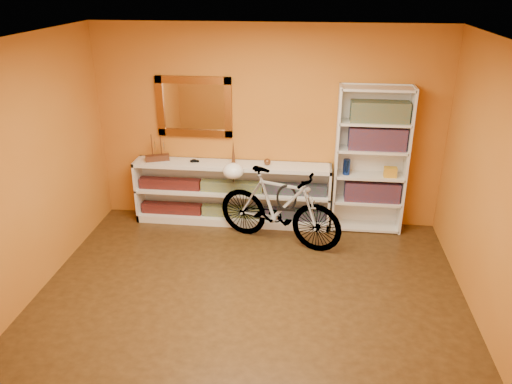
# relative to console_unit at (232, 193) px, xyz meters

# --- Properties ---
(floor) EXTENTS (4.50, 4.00, 0.01)m
(floor) POSITION_rel_console_unit_xyz_m (0.45, -1.81, -0.43)
(floor) COLOR #321F0D
(floor) RESTS_ON ground
(ceiling) EXTENTS (4.50, 4.00, 0.01)m
(ceiling) POSITION_rel_console_unit_xyz_m (0.45, -1.81, 2.18)
(ceiling) COLOR silver
(ceiling) RESTS_ON ground
(back_wall) EXTENTS (4.50, 0.01, 2.60)m
(back_wall) POSITION_rel_console_unit_xyz_m (0.45, 0.19, 0.88)
(back_wall) COLOR #B4621B
(back_wall) RESTS_ON ground
(left_wall) EXTENTS (0.01, 4.00, 2.60)m
(left_wall) POSITION_rel_console_unit_xyz_m (-1.80, -1.81, 0.88)
(left_wall) COLOR #B4621B
(left_wall) RESTS_ON ground
(right_wall) EXTENTS (0.01, 4.00, 2.60)m
(right_wall) POSITION_rel_console_unit_xyz_m (2.71, -1.81, 0.88)
(right_wall) COLOR #B4621B
(right_wall) RESTS_ON ground
(gilt_mirror) EXTENTS (0.98, 0.06, 0.78)m
(gilt_mirror) POSITION_rel_console_unit_xyz_m (-0.50, 0.15, 1.12)
(gilt_mirror) COLOR brown
(gilt_mirror) RESTS_ON back_wall
(wall_socket) EXTENTS (0.09, 0.02, 0.09)m
(wall_socket) POSITION_rel_console_unit_xyz_m (1.35, 0.17, -0.17)
(wall_socket) COLOR silver
(wall_socket) RESTS_ON back_wall
(console_unit) EXTENTS (2.60, 0.35, 0.85)m
(console_unit) POSITION_rel_console_unit_xyz_m (0.00, 0.00, 0.00)
(console_unit) COLOR silver
(console_unit) RESTS_ON floor
(cd_row_lower) EXTENTS (2.50, 0.13, 0.14)m
(cd_row_lower) POSITION_rel_console_unit_xyz_m (0.00, -0.02, -0.26)
(cd_row_lower) COLOR black
(cd_row_lower) RESTS_ON console_unit
(cd_row_upper) EXTENTS (2.50, 0.13, 0.14)m
(cd_row_upper) POSITION_rel_console_unit_xyz_m (0.00, -0.02, 0.11)
(cd_row_upper) COLOR navy
(cd_row_upper) RESTS_ON console_unit
(model_ship) EXTENTS (0.33, 0.22, 0.37)m
(model_ship) POSITION_rel_console_unit_xyz_m (-0.99, 0.00, 0.61)
(model_ship) COLOR #3F1F11
(model_ship) RESTS_ON console_unit
(toy_car) EXTENTS (0.00, 0.00, 0.00)m
(toy_car) POSITION_rel_console_unit_xyz_m (-0.49, 0.00, 0.43)
(toy_car) COLOR black
(toy_car) RESTS_ON console_unit
(bronze_ornament) EXTENTS (0.05, 0.05, 0.31)m
(bronze_ornament) POSITION_rel_console_unit_xyz_m (0.03, 0.00, 0.58)
(bronze_ornament) COLOR brown
(bronze_ornament) RESTS_ON console_unit
(decorative_orb) EXTENTS (0.09, 0.09, 0.09)m
(decorative_orb) POSITION_rel_console_unit_xyz_m (0.47, 0.00, 0.47)
(decorative_orb) COLOR brown
(decorative_orb) RESTS_ON console_unit
(bookcase) EXTENTS (0.90, 0.30, 1.90)m
(bookcase) POSITION_rel_console_unit_xyz_m (1.78, 0.03, 0.52)
(bookcase) COLOR silver
(bookcase) RESTS_ON floor
(book_row_a) EXTENTS (0.70, 0.22, 0.26)m
(book_row_a) POSITION_rel_console_unit_xyz_m (1.83, 0.03, 0.12)
(book_row_a) COLOR maroon
(book_row_a) RESTS_ON bookcase
(book_row_b) EXTENTS (0.70, 0.22, 0.28)m
(book_row_b) POSITION_rel_console_unit_xyz_m (1.83, 0.03, 0.83)
(book_row_b) COLOR maroon
(book_row_b) RESTS_ON bookcase
(book_row_c) EXTENTS (0.70, 0.22, 0.25)m
(book_row_c) POSITION_rel_console_unit_xyz_m (1.83, 0.03, 1.16)
(book_row_c) COLOR #1B565F
(book_row_c) RESTS_ON bookcase
(travel_mug) EXTENTS (0.09, 0.09, 0.20)m
(travel_mug) POSITION_rel_console_unit_xyz_m (1.48, 0.01, 0.44)
(travel_mug) COLOR navy
(travel_mug) RESTS_ON bookcase
(red_tin) EXTENTS (0.15, 0.15, 0.16)m
(red_tin) POSITION_rel_console_unit_xyz_m (1.58, 0.06, 1.12)
(red_tin) COLOR maroon
(red_tin) RESTS_ON bookcase
(yellow_bag) EXTENTS (0.16, 0.11, 0.12)m
(yellow_bag) POSITION_rel_console_unit_xyz_m (2.03, -0.01, 0.40)
(yellow_bag) COLOR gold
(yellow_bag) RESTS_ON bookcase
(bicycle) EXTENTS (0.96, 1.70, 0.97)m
(bicycle) POSITION_rel_console_unit_xyz_m (0.66, -0.49, 0.06)
(bicycle) COLOR silver
(bicycle) RESTS_ON floor
(helmet) EXTENTS (0.27, 0.25, 0.20)m
(helmet) POSITION_rel_console_unit_xyz_m (0.07, -0.28, 0.43)
(helmet) COLOR white
(helmet) RESTS_ON bicycle
(u_lock) EXTENTS (0.25, 0.03, 0.25)m
(u_lock) POSITION_rel_console_unit_xyz_m (0.76, -0.52, 0.21)
(u_lock) COLOR black
(u_lock) RESTS_ON bicycle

